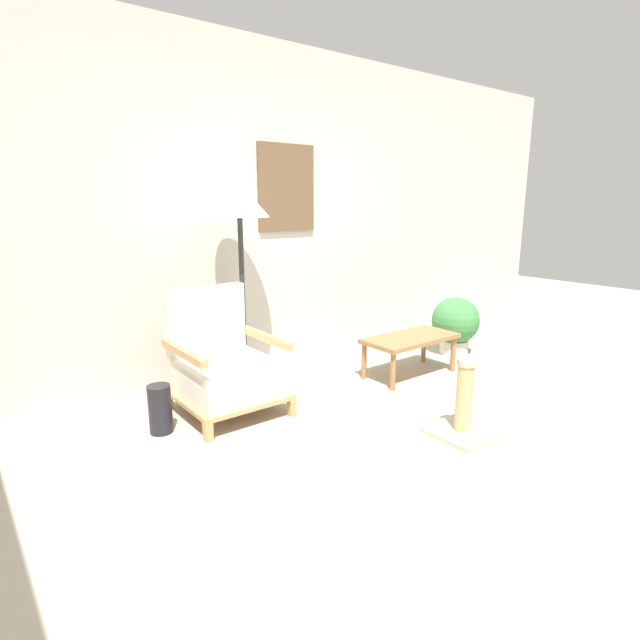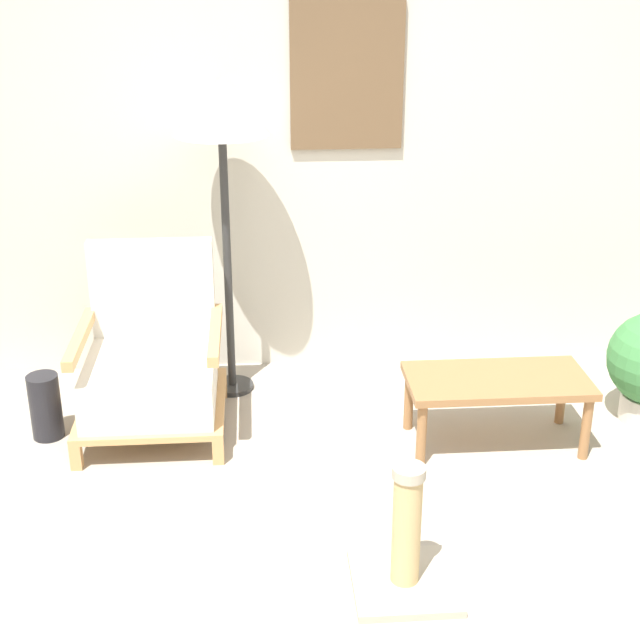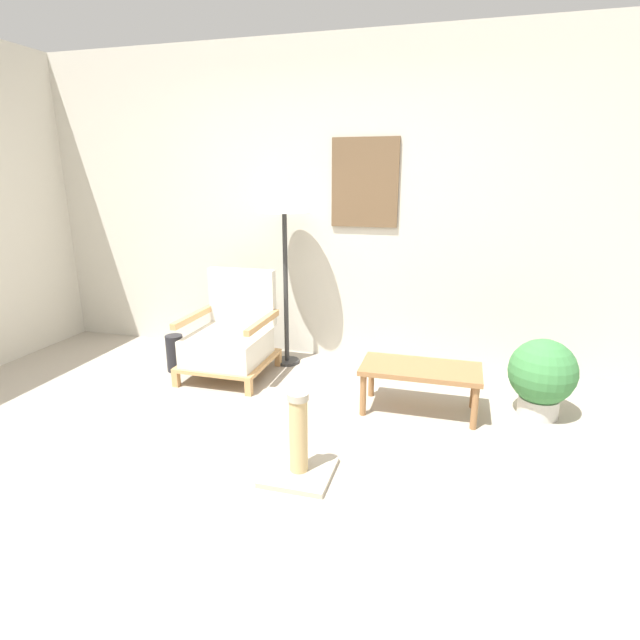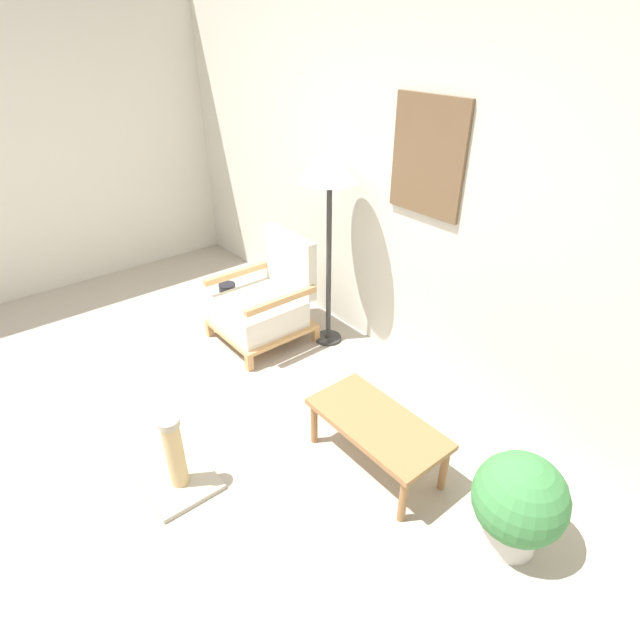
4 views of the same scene
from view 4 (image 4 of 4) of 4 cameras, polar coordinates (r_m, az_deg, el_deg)
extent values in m
plane|color=#A89E8E|center=(3.25, -21.58, -16.40)|extent=(14.00, 14.00, 0.00)
cube|color=beige|center=(3.55, 9.31, 15.52)|extent=(8.00, 0.06, 2.70)
cube|color=brown|center=(3.32, 12.19, 17.74)|extent=(0.56, 0.02, 0.72)
cube|color=beige|center=(5.24, -30.21, 16.95)|extent=(0.06, 8.00, 2.70)
cube|color=tan|center=(4.27, -12.50, -1.02)|extent=(0.05, 0.05, 0.12)
cube|color=tan|center=(3.81, -8.09, -4.90)|extent=(0.05, 0.05, 0.12)
cube|color=tan|center=(4.54, -5.39, 1.68)|extent=(0.05, 0.05, 0.12)
cube|color=tan|center=(4.11, -0.49, -1.63)|extent=(0.05, 0.05, 0.12)
cube|color=tan|center=(4.13, -6.68, -0.44)|extent=(0.67, 0.69, 0.03)
cube|color=silver|center=(4.06, -7.02, 0.96)|extent=(0.59, 0.59, 0.22)
cube|color=silver|center=(4.06, -3.45, 6.68)|extent=(0.59, 0.08, 0.48)
cube|color=tan|center=(4.19, -9.27, 5.38)|extent=(0.05, 0.63, 0.05)
cube|color=tan|center=(3.73, -4.43, 2.27)|extent=(0.05, 0.63, 0.05)
cylinder|color=#2D2D2D|center=(4.15, 0.92, -2.06)|extent=(0.22, 0.22, 0.03)
cylinder|color=#2D2D2D|center=(3.83, 1.00, 6.25)|extent=(0.04, 0.04, 1.30)
cone|color=silver|center=(3.57, 1.12, 17.63)|extent=(0.45, 0.45, 0.26)
cube|color=olive|center=(2.91, 6.55, -11.62)|extent=(0.82, 0.41, 0.04)
cylinder|color=olive|center=(3.14, -0.68, -11.67)|extent=(0.04, 0.04, 0.30)
cylinder|color=olive|center=(2.78, 9.46, -19.61)|extent=(0.04, 0.04, 0.30)
cylinder|color=olive|center=(3.30, 3.87, -9.19)|extent=(0.04, 0.04, 0.30)
cylinder|color=olive|center=(2.96, 13.97, -16.18)|extent=(0.04, 0.04, 0.30)
cylinder|color=black|center=(4.48, -10.41, 2.26)|extent=(0.15, 0.15, 0.31)
cylinder|color=beige|center=(2.89, 20.80, -21.79)|extent=(0.27, 0.27, 0.13)
sphere|color=#3D7F42|center=(2.70, 21.87, -18.40)|extent=(0.45, 0.45, 0.45)
cube|color=#B2A893|center=(3.10, -15.59, -17.52)|extent=(0.37, 0.37, 0.03)
cylinder|color=tan|center=(2.93, -16.23, -14.54)|extent=(0.10, 0.10, 0.43)
cylinder|color=#B2A893|center=(2.77, -16.94, -11.15)|extent=(0.12, 0.12, 0.04)
camera|label=1|loc=(4.72, -52.80, 8.62)|focal=28.00mm
camera|label=2|loc=(3.19, -77.06, 4.08)|focal=50.00mm
camera|label=3|loc=(2.22, -83.07, -16.55)|focal=28.00mm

